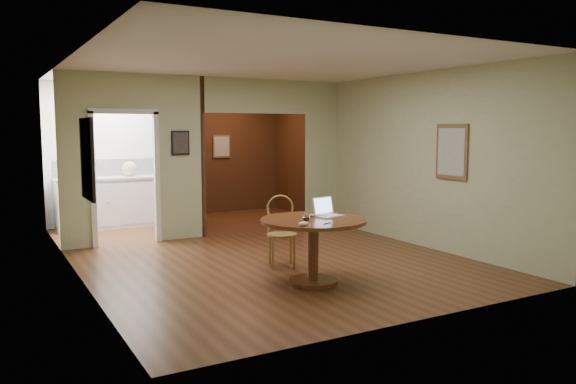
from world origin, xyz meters
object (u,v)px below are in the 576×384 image
closed_laptop (319,216)px  open_laptop (326,211)px  dining_table (313,236)px  chair (281,227)px

closed_laptop → open_laptop: bearing=9.9°
dining_table → closed_laptop: bearing=35.1°
dining_table → open_laptop: (0.25, 0.11, 0.26)m
dining_table → open_laptop: size_ratio=3.44×
dining_table → chair: chair is taller
closed_laptop → dining_table: bearing=-139.7°
open_laptop → chair: bearing=87.9°
chair → open_laptop: open_laptop is taller
dining_table → closed_laptop: size_ratio=3.77×
chair → open_laptop: 0.93m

